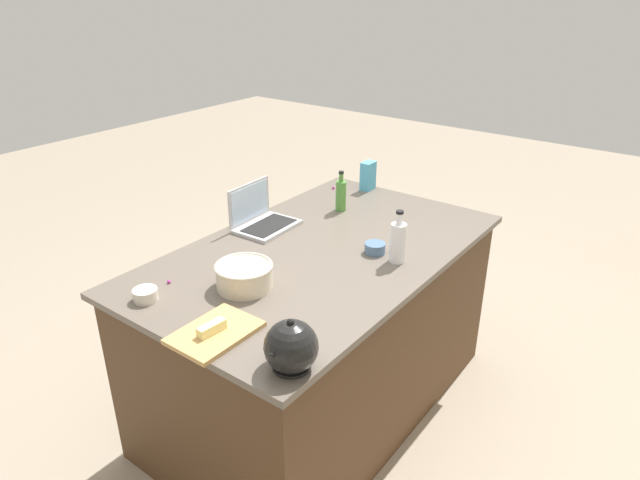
{
  "coord_description": "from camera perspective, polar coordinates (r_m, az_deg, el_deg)",
  "views": [
    {
      "loc": [
        1.89,
        1.42,
        2.06
      ],
      "look_at": [
        0.0,
        0.0,
        0.95
      ],
      "focal_mm": 31.66,
      "sensor_mm": 36.0,
      "label": 1
    }
  ],
  "objects": [
    {
      "name": "cutting_board",
      "position": [
        2.07,
        -10.56,
        -9.19
      ],
      "size": [
        0.31,
        0.22,
        0.02
      ],
      "primitive_type": "cube",
      "color": "tan",
      "rests_on": "island_counter"
    },
    {
      "name": "candy_0",
      "position": [
        2.7,
        7.41,
        -0.33
      ],
      "size": [
        0.02,
        0.02,
        0.02
      ],
      "primitive_type": "sphere",
      "color": "green",
      "rests_on": "island_counter"
    },
    {
      "name": "ground_plane",
      "position": [
        3.14,
        -0.0,
        -15.88
      ],
      "size": [
        12.0,
        12.0,
        0.0
      ],
      "primitive_type": "plane",
      "color": "gray"
    },
    {
      "name": "ramekin_small",
      "position": [
        2.33,
        -17.23,
        -5.31
      ],
      "size": [
        0.1,
        0.1,
        0.05
      ],
      "primitive_type": "cylinder",
      "color": "beige",
      "rests_on": "island_counter"
    },
    {
      "name": "butter_stick_left",
      "position": [
        2.05,
        -10.9,
        -8.74
      ],
      "size": [
        0.11,
        0.05,
        0.04
      ],
      "primitive_type": "cube",
      "rotation": [
        0.0,
        0.0,
        -0.09
      ],
      "color": "#F4E58C",
      "rests_on": "cutting_board"
    },
    {
      "name": "bottle_olive",
      "position": [
        3.06,
        2.13,
        4.59
      ],
      "size": [
        0.06,
        0.06,
        0.22
      ],
      "color": "#4C8C38",
      "rests_on": "island_counter"
    },
    {
      "name": "island_counter",
      "position": [
        2.87,
        -0.0,
        -9.06
      ],
      "size": [
        1.8,
        1.07,
        0.9
      ],
      "color": "#4C331E",
      "rests_on": "ground"
    },
    {
      "name": "candy_2",
      "position": [
        2.84,
        -7.21,
        1.02
      ],
      "size": [
        0.02,
        0.02,
        0.02
      ],
      "primitive_type": "sphere",
      "color": "red",
      "rests_on": "island_counter"
    },
    {
      "name": "candy_1",
      "position": [
        3.4,
        1.37,
        5.32
      ],
      "size": [
        0.02,
        0.02,
        0.02
      ],
      "primitive_type": "sphere",
      "color": "#CC3399",
      "rests_on": "island_counter"
    },
    {
      "name": "mixing_bowl_large",
      "position": [
        2.32,
        -7.67,
        -3.56
      ],
      "size": [
        0.24,
        0.24,
        0.1
      ],
      "color": "beige",
      "rests_on": "island_counter"
    },
    {
      "name": "ramekin_medium",
      "position": [
        2.61,
        5.58,
        -0.81
      ],
      "size": [
        0.1,
        0.1,
        0.05
      ],
      "primitive_type": "cylinder",
      "color": "slate",
      "rests_on": "island_counter"
    },
    {
      "name": "bottle_vinegar",
      "position": [
        2.51,
        7.89,
        -0.15
      ],
      "size": [
        0.07,
        0.07,
        0.24
      ],
      "color": "white",
      "rests_on": "island_counter"
    },
    {
      "name": "kettle",
      "position": [
        1.85,
        -2.95,
        -10.78
      ],
      "size": [
        0.21,
        0.18,
        0.2
      ],
      "color": "black",
      "rests_on": "island_counter"
    },
    {
      "name": "candy_3",
      "position": [
        2.44,
        -15.03,
        -4.08
      ],
      "size": [
        0.02,
        0.02,
        0.02
      ],
      "primitive_type": "sphere",
      "color": "#CC3399",
      "rests_on": "island_counter"
    },
    {
      "name": "candy_bag",
      "position": [
        3.38,
        4.87,
        6.48
      ],
      "size": [
        0.09,
        0.06,
        0.17
      ],
      "primitive_type": "cube",
      "color": "#4CA5CC",
      "rests_on": "island_counter"
    },
    {
      "name": "laptop",
      "position": [
        2.88,
        -5.94,
        2.2
      ],
      "size": [
        0.32,
        0.24,
        0.22
      ],
      "color": "#B7B7BC",
      "rests_on": "island_counter"
    }
  ]
}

